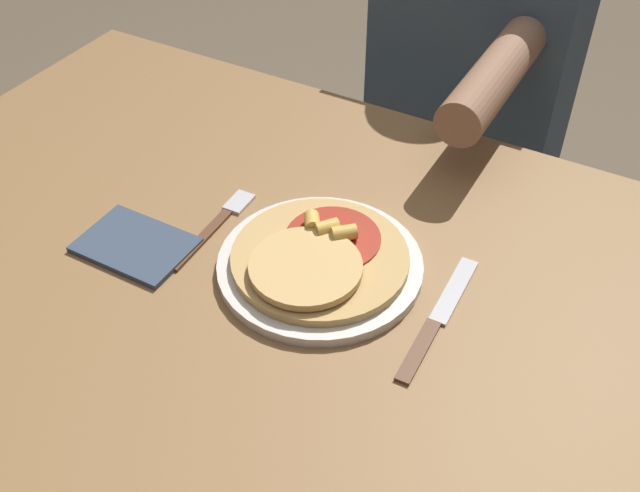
% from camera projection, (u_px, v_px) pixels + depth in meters
% --- Properties ---
extents(dining_table, '(1.26, 0.83, 0.75)m').
position_uv_depth(dining_table, '(280.00, 327.00, 1.02)').
color(dining_table, olive).
rests_on(dining_table, ground_plane).
extents(plate, '(0.26, 0.26, 0.01)m').
position_uv_depth(plate, '(320.00, 265.00, 0.95)').
color(plate, silver).
rests_on(plate, dining_table).
extents(pizza, '(0.22, 0.22, 0.04)m').
position_uv_depth(pizza, '(318.00, 258.00, 0.93)').
color(pizza, tan).
rests_on(pizza, plate).
extents(fork, '(0.03, 0.18, 0.00)m').
position_uv_depth(fork, '(218.00, 223.00, 1.01)').
color(fork, brown).
rests_on(fork, dining_table).
extents(knife, '(0.03, 0.22, 0.00)m').
position_uv_depth(knife, '(437.00, 319.00, 0.88)').
color(knife, brown).
rests_on(knife, dining_table).
extents(napkin, '(0.15, 0.10, 0.01)m').
position_uv_depth(napkin, '(136.00, 245.00, 0.98)').
color(napkin, '#38475B').
rests_on(napkin, dining_table).
extents(person_diner, '(0.36, 0.52, 1.16)m').
position_uv_depth(person_diner, '(473.00, 85.00, 1.43)').
color(person_diner, '#2D2D38').
rests_on(person_diner, ground_plane).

